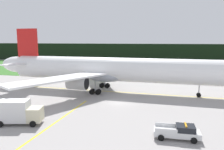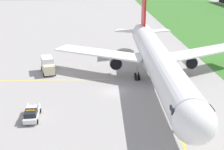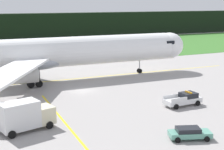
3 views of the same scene
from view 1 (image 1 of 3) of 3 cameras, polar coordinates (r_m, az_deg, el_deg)
name	(u,v)px [view 1 (image 1 of 3)]	position (r m, az deg, el deg)	size (l,w,h in m)	color
ground	(119,103)	(43.43, 1.78, -7.18)	(320.00, 320.00, 0.00)	#9C9794
grass_verge	(144,70)	(90.64, 8.31, 1.24)	(320.00, 49.55, 0.04)	#39702B
distant_tree_line	(151,53)	(120.81, 9.85, 5.49)	(288.00, 6.10, 9.99)	black
taxiway_centerline_main	(114,92)	(52.57, 0.57, -4.30)	(78.54, 0.30, 0.01)	yellow
taxiway_centerline_spur	(49,127)	(33.27, -15.80, -12.67)	(27.74, 0.30, 0.01)	yellow
airliner	(112,70)	(51.78, -0.05, 1.34)	(59.27, 43.96, 14.90)	white
ops_pickup_truck	(179,132)	(29.45, 16.70, -13.74)	(5.64, 2.48, 1.94)	silver
catering_truck	(19,112)	(35.20, -22.78, -8.67)	(6.55, 3.95, 3.69)	beige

